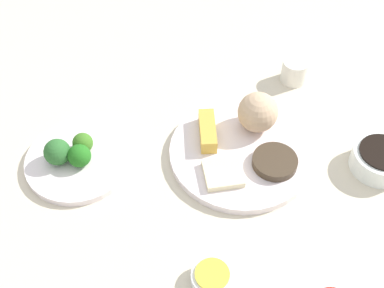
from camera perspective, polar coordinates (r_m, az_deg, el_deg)
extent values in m
cube|color=beige|center=(0.97, 5.63, -1.70)|extent=(2.20, 2.20, 0.02)
cylinder|color=white|center=(0.95, 5.63, -0.99)|extent=(0.28, 0.28, 0.02)
sphere|color=tan|center=(0.96, 7.75, 3.72)|extent=(0.08, 0.08, 0.08)
cube|color=gold|center=(0.95, 1.85, 1.55)|extent=(0.06, 0.10, 0.03)
cube|color=beige|center=(0.90, 3.66, -3.47)|extent=(0.08, 0.08, 0.01)
cylinder|color=#403122|center=(0.93, 9.70, -2.06)|extent=(0.09, 0.09, 0.02)
cylinder|color=white|center=(0.96, -13.15, -1.86)|extent=(0.21, 0.21, 0.01)
sphere|color=#20691A|center=(0.93, -13.10, -1.36)|extent=(0.04, 0.04, 0.04)
sphere|color=#2C662C|center=(0.94, -15.56, -0.91)|extent=(0.05, 0.05, 0.05)
sphere|color=#3C7321|center=(0.95, -12.72, 0.14)|extent=(0.04, 0.04, 0.04)
cylinder|color=white|center=(0.99, 21.21, -1.74)|extent=(0.11, 0.11, 0.04)
cylinder|color=black|center=(0.97, 21.58, -0.90)|extent=(0.09, 0.09, 0.00)
cylinder|color=white|center=(0.80, 2.37, -15.47)|extent=(0.07, 0.07, 0.02)
cylinder|color=yellow|center=(0.79, 2.40, -15.03)|extent=(0.06, 0.06, 0.00)
cylinder|color=silver|center=(1.11, 11.95, 8.40)|extent=(0.06, 0.06, 0.05)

